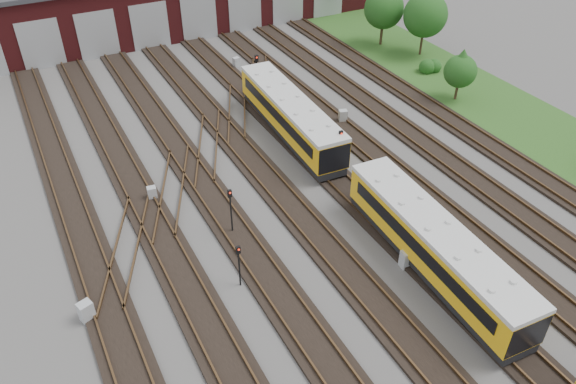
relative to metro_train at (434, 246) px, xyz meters
name	(u,v)px	position (x,y,z in m)	size (l,w,h in m)	color
ground	(365,246)	(-2.00, 3.23, -1.74)	(120.00, 120.00, 0.00)	#4D4A47
track_network	(357,240)	(-2.17, 3.82, -1.63)	(30.40, 70.00, 0.33)	black
grass_verge	(489,101)	(17.00, 13.23, -1.71)	(8.00, 55.00, 0.05)	#234416
metro_train	(434,246)	(0.00, 0.00, 0.00)	(3.08, 45.41, 2.75)	black
signal_mast_0	(239,261)	(-9.47, 3.75, -0.01)	(0.23, 0.22, 2.68)	black
signal_mast_1	(231,206)	(-8.16, 7.82, 0.22)	(0.24, 0.22, 3.08)	black
signal_mast_2	(340,147)	(0.55, 10.14, 0.36)	(0.27, 0.25, 3.28)	black
signal_mast_3	(257,69)	(0.89, 23.51, 0.43)	(0.31, 0.29, 3.38)	black
relay_cabinet_0	(86,311)	(-17.00, 5.10, -1.18)	(0.67, 0.56, 1.11)	#A7ABAC
relay_cabinet_1	(152,193)	(-11.32, 13.14, -1.28)	(0.55, 0.46, 0.92)	#A7ABAC
relay_cabinet_2	(406,259)	(-0.96, 0.86, -1.22)	(0.62, 0.52, 1.04)	#A7ABAC
relay_cabinet_3	(236,62)	(1.44, 29.22, -1.28)	(0.55, 0.46, 0.92)	#A7ABAC
relay_cabinet_4	(343,116)	(4.54, 15.94, -1.23)	(0.61, 0.51, 1.02)	#A7ABAC
tree_1	(384,4)	(16.33, 27.52, 2.32)	(3.81, 3.81, 6.32)	#372818
tree_2	(426,10)	(18.20, 23.67, 2.60)	(4.07, 4.07, 6.74)	#372818
tree_3	(461,68)	(14.84, 14.85, 1.07)	(2.64, 2.64, 4.37)	#372818
bush_1	(427,65)	(16.14, 20.17, -1.02)	(1.43, 1.43, 1.43)	#144513
bush_2	(434,64)	(16.88, 20.05, -1.07)	(1.33, 1.33, 1.33)	#144513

